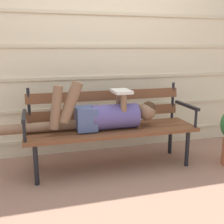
% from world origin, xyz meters
% --- Properties ---
extents(ground_plane, '(12.00, 12.00, 0.00)m').
position_xyz_m(ground_plane, '(0.00, 0.00, 0.00)').
color(ground_plane, '#936B56').
extents(house_siding, '(5.10, 0.08, 2.57)m').
position_xyz_m(house_siding, '(0.00, 0.69, 1.28)').
color(house_siding, beige).
rests_on(house_siding, ground).
extents(park_bench, '(1.80, 0.52, 0.86)m').
position_xyz_m(park_bench, '(-0.00, 0.17, 0.48)').
color(park_bench, brown).
rests_on(park_bench, ground).
extents(reclining_person, '(1.64, 0.26, 0.53)m').
position_xyz_m(reclining_person, '(-0.10, 0.10, 0.59)').
color(reclining_person, '#514784').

